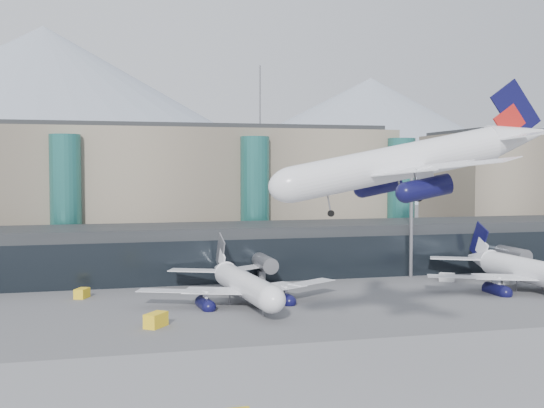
% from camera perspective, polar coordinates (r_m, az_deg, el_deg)
% --- Properties ---
extents(ground, '(900.00, 900.00, 0.00)m').
position_cam_1_polar(ground, '(80.48, 7.17, -12.16)').
color(ground, '#515154').
rests_on(ground, ground).
extents(runway_strip, '(400.00, 40.00, 0.04)m').
position_cam_1_polar(runway_strip, '(67.34, 12.05, -15.23)').
color(runway_strip, slate).
rests_on(runway_strip, ground).
extents(runway_markings, '(128.00, 1.00, 0.02)m').
position_cam_1_polar(runway_markings, '(67.34, 12.05, -15.20)').
color(runway_markings, gold).
rests_on(runway_markings, ground).
extents(concourse, '(170.00, 27.00, 10.00)m').
position_cam_1_polar(concourse, '(134.01, -1.97, -3.87)').
color(concourse, black).
rests_on(concourse, ground).
extents(terminal_main, '(130.00, 30.00, 31.00)m').
position_cam_1_polar(terminal_main, '(162.32, -13.12, 0.96)').
color(terminal_main, gray).
rests_on(terminal_main, ground).
extents(teal_towers, '(116.40, 19.40, 46.00)m').
position_cam_1_polar(teal_towers, '(147.00, -9.06, 0.23)').
color(teal_towers, '#256862').
rests_on(teal_towers, ground).
extents(mountain_ridge, '(910.00, 400.00, 110.00)m').
position_cam_1_polar(mountain_ridge, '(455.06, -8.83, 6.08)').
color(mountain_ridge, gray).
rests_on(mountain_ridge, ground).
extents(lightmast_mid, '(3.00, 1.20, 25.60)m').
position_cam_1_polar(lightmast_mid, '(133.92, 11.59, 0.12)').
color(lightmast_mid, slate).
rests_on(lightmast_mid, ground).
extents(hero_jet, '(32.43, 33.33, 10.74)m').
position_cam_1_polar(hero_jet, '(74.92, 12.48, 4.37)').
color(hero_jet, white).
rests_on(hero_jet, ground).
extents(jet_parked_mid, '(34.13, 33.63, 11.02)m').
position_cam_1_polar(jet_parked_mid, '(108.10, -2.71, -5.97)').
color(jet_parked_mid, white).
rests_on(jet_parked_mid, ground).
extents(jet_parked_right, '(37.62, 36.37, 12.11)m').
position_cam_1_polar(jet_parked_right, '(127.17, 20.06, -4.61)').
color(jet_parked_right, white).
rests_on(jet_parked_right, ground).
extents(veh_b, '(2.66, 3.17, 1.57)m').
position_cam_1_polar(veh_b, '(115.39, -15.62, -7.21)').
color(veh_b, yellow).
rests_on(veh_b, ground).
extents(veh_c, '(3.81, 3.32, 1.88)m').
position_cam_1_polar(veh_c, '(103.61, -0.26, -8.17)').
color(veh_c, '#4B4B50').
rests_on(veh_c, ground).
extents(veh_d, '(3.02, 2.45, 1.52)m').
position_cam_1_polar(veh_d, '(131.99, 19.33, -5.99)').
color(veh_d, silver).
rests_on(veh_d, ground).
extents(veh_g, '(3.07, 2.90, 1.57)m').
position_cam_1_polar(veh_g, '(131.32, 14.43, -5.96)').
color(veh_g, silver).
rests_on(veh_g, ground).
extents(veh_h, '(3.53, 3.82, 1.90)m').
position_cam_1_polar(veh_h, '(92.68, -9.69, -9.54)').
color(veh_h, yellow).
rests_on(veh_h, ground).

